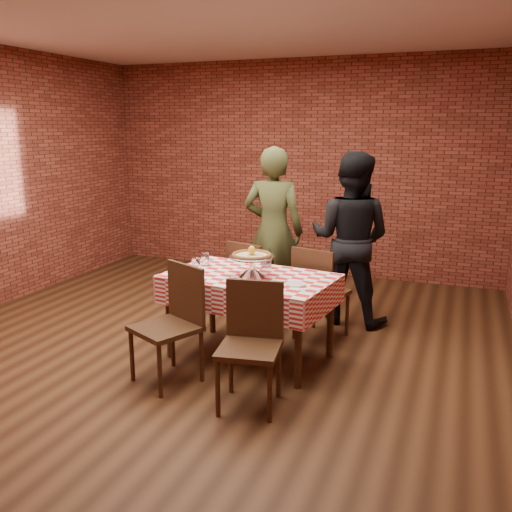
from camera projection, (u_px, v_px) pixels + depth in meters
name	position (u px, v px, depth m)	size (l,w,h in m)	color
ground	(202.00, 348.00, 5.10)	(6.00, 6.00, 0.00)	black
back_wall	(298.00, 169.00, 7.49)	(5.50, 5.50, 0.00)	maroon
table	(250.00, 317.00, 4.83)	(1.41, 0.85, 0.75)	#412713
tablecloth	(250.00, 289.00, 4.77)	(1.45, 0.88, 0.24)	red
pizza_stand	(252.00, 266.00, 4.68)	(0.40, 0.40, 0.18)	silver
pizza	(252.00, 256.00, 4.66)	(0.34, 0.34, 0.03)	beige
lemon	(252.00, 250.00, 4.65)	(0.06, 0.06, 0.08)	yellow
water_glass_left	(196.00, 265.00, 4.84)	(0.08, 0.08, 0.12)	white
water_glass_right	(205.00, 259.00, 5.04)	(0.08, 0.08, 0.12)	white
side_plate	(295.00, 284.00, 4.45)	(0.17, 0.17, 0.01)	white
sweetener_packet_a	(302.00, 290.00, 4.30)	(0.05, 0.04, 0.01)	white
sweetener_packet_b	(306.00, 289.00, 4.33)	(0.05, 0.04, 0.01)	white
condiment_caddy	(267.00, 261.00, 4.96)	(0.09, 0.07, 0.13)	silver
chair_near_left	(165.00, 326.00, 4.34)	(0.46, 0.46, 0.94)	#412713
chair_near_right	(249.00, 348.00, 3.93)	(0.43, 0.43, 0.91)	#412713
chair_far_left	(256.00, 284.00, 5.57)	(0.42, 0.42, 0.90)	#412713
chair_far_right	(322.00, 292.00, 5.26)	(0.44, 0.44, 0.92)	#412713
diner_olive	(273.00, 231.00, 5.94)	(0.66, 0.44, 1.82)	#3F4622
diner_black	(350.00, 239.00, 5.62)	(0.86, 0.67, 1.78)	black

